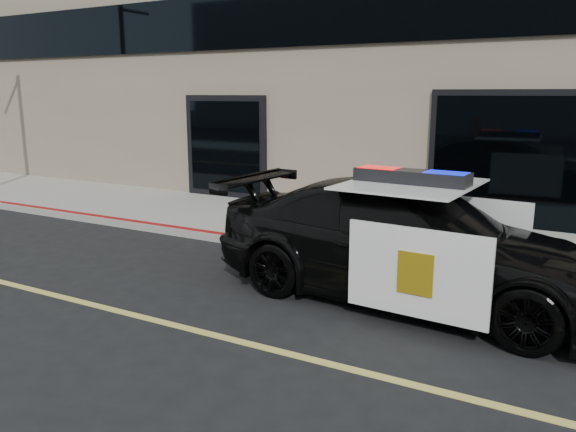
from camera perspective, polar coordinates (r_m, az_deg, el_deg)
The scene contains 4 objects.
ground at distance 5.73m, azimuth 22.18°, elevation -17.87°, with size 120.00×120.00×0.00m, color black.
sidewalk_n at distance 10.60m, azimuth 25.73°, elevation -3.78°, with size 60.00×3.50×0.15m, color gray.
police_car at distance 7.85m, azimuth 12.14°, elevation -2.60°, with size 2.97×5.80×1.80m.
fire_hydrant at distance 11.03m, azimuth -3.45°, elevation 0.34°, with size 0.34×0.47×0.75m.
Camera 1 is at (0.39, -4.98, 2.80)m, focal length 35.00 mm.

